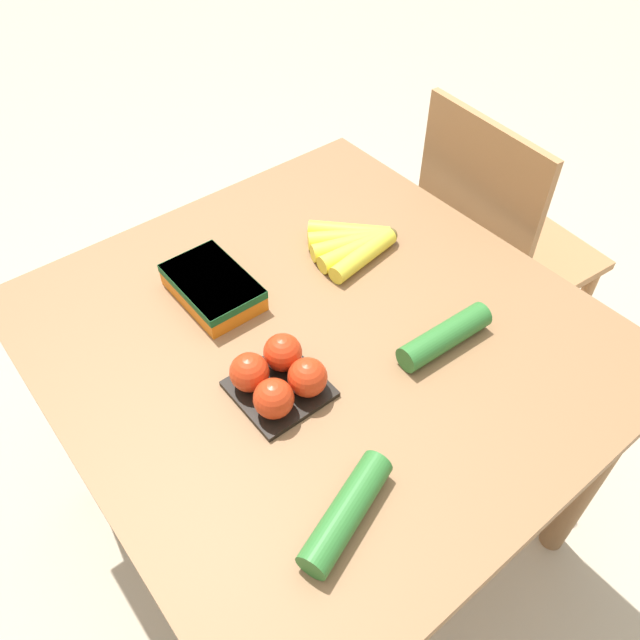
# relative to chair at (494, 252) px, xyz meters

# --- Properties ---
(ground_plane) EXTENTS (12.00, 12.00, 0.00)m
(ground_plane) POSITION_rel_chair_xyz_m (0.11, -0.71, -0.49)
(ground_plane) COLOR #B7A88E
(dining_table) EXTENTS (1.03, 0.98, 0.74)m
(dining_table) POSITION_rel_chair_xyz_m (0.11, -0.71, 0.14)
(dining_table) COLOR olive
(dining_table) RESTS_ON ground_plane
(chair) EXTENTS (0.45, 0.43, 0.92)m
(chair) POSITION_rel_chair_xyz_m (0.00, 0.00, 0.00)
(chair) COLOR #A87547
(chair) RESTS_ON ground_plane
(banana_bunch) EXTENTS (0.19, 0.20, 0.04)m
(banana_bunch) POSITION_rel_chair_xyz_m (-0.03, -0.50, 0.27)
(banana_bunch) COLOR brown
(banana_bunch) RESTS_ON dining_table
(tomato_pack) EXTENTS (0.15, 0.15, 0.08)m
(tomato_pack) POSITION_rel_chair_xyz_m (0.17, -0.85, 0.29)
(tomato_pack) COLOR black
(tomato_pack) RESTS_ON dining_table
(carrot_bag) EXTENTS (0.20, 0.13, 0.05)m
(carrot_bag) POSITION_rel_chair_xyz_m (-0.10, -0.81, 0.28)
(carrot_bag) COLOR orange
(carrot_bag) RESTS_ON dining_table
(cucumber_near) EXTENTS (0.06, 0.20, 0.05)m
(cucumber_near) POSITION_rel_chair_xyz_m (0.28, -0.55, 0.27)
(cucumber_near) COLOR #2D702D
(cucumber_near) RESTS_ON dining_table
(cucumber_far) EXTENTS (0.11, 0.20, 0.05)m
(cucumber_far) POSITION_rel_chair_xyz_m (0.43, -0.92, 0.27)
(cucumber_far) COLOR #2D702D
(cucumber_far) RESTS_ON dining_table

